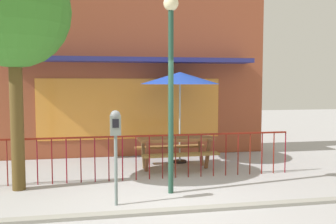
{
  "coord_description": "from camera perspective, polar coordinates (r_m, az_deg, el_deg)",
  "views": [
    {
      "loc": [
        -0.98,
        -6.24,
        2.1
      ],
      "look_at": [
        0.63,
        2.12,
        1.42
      ],
      "focal_mm": 40.36,
      "sensor_mm": 36.0,
      "label": 1
    }
  ],
  "objects": [
    {
      "name": "street_tree",
      "position": [
        7.91,
        -22.29,
        13.68
      ],
      "size": [
        2.14,
        2.14,
        4.51
      ],
      "color": "#513E1C",
      "rests_on": "ground"
    },
    {
      "name": "ground",
      "position": [
        6.66,
        -1.93,
        -13.85
      ],
      "size": [
        40.0,
        40.0,
        0.0
      ],
      "primitive_type": "plane",
      "color": "#A6A4A5"
    },
    {
      "name": "pub_storefront",
      "position": [
        10.9,
        -5.78,
        6.14
      ],
      "size": [
        7.92,
        1.27,
        4.83
      ],
      "color": "#5D321A",
      "rests_on": "ground"
    },
    {
      "name": "patio_umbrella",
      "position": [
        9.76,
        1.81,
        5.07
      ],
      "size": [
        2.06,
        2.06,
        2.36
      ],
      "color": "black",
      "rests_on": "ground"
    },
    {
      "name": "picnic_table_left",
      "position": [
        9.19,
        1.1,
        -4.78
      ],
      "size": [
        1.85,
        1.42,
        0.79
      ],
      "color": "brown",
      "rests_on": "ground"
    },
    {
      "name": "street_lamp",
      "position": [
        7.03,
        0.44,
        7.17
      ],
      "size": [
        0.28,
        0.28,
        3.68
      ],
      "color": "#1F4333",
      "rests_on": "ground"
    },
    {
      "name": "patio_fence_front",
      "position": [
        8.15,
        -3.84,
        -5.62
      ],
      "size": [
        6.67,
        0.04,
        0.97
      ],
      "color": "maroon",
      "rests_on": "ground"
    },
    {
      "name": "parking_meter_near",
      "position": [
        6.42,
        -7.94,
        -3.06
      ],
      "size": [
        0.18,
        0.17,
        1.63
      ],
      "color": "slate",
      "rests_on": "ground"
    },
    {
      "name": "curb_edge",
      "position": [
        6.27,
        -1.31,
        -15.03
      ],
      "size": [
        11.08,
        0.2,
        0.11
      ],
      "primitive_type": "cube",
      "color": "gray",
      "rests_on": "ground"
    }
  ]
}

